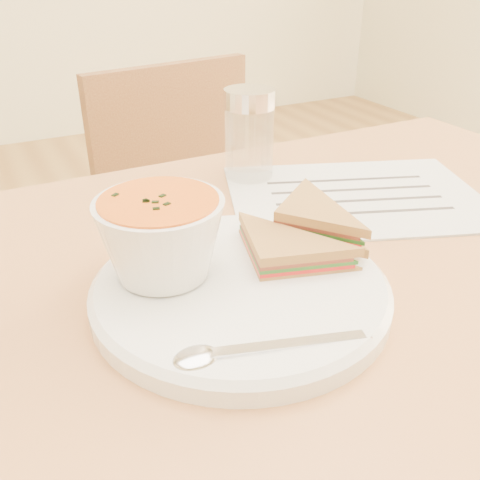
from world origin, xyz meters
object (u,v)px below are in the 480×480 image
plate (240,291)px  soup_bowl (162,242)px  chair_far (220,276)px  condiment_shaker (249,135)px

plate → soup_bowl: size_ratio=2.38×
chair_far → condiment_shaker: bearing=65.3°
soup_bowl → chair_far: bearing=59.6°
chair_far → plate: bearing=57.4°
chair_far → condiment_shaker: size_ratio=6.67×
chair_far → soup_bowl: (-0.28, -0.48, 0.39)m
plate → condiment_shaker: (0.15, 0.26, 0.05)m
plate → condiment_shaker: 0.31m
soup_bowl → condiment_shaker: size_ratio=0.93×
plate → condiment_shaker: condiment_shaker is taller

